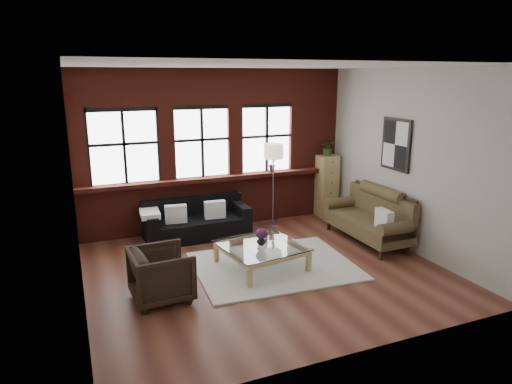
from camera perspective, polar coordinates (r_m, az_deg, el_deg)
name	(u,v)px	position (r m, az deg, el deg)	size (l,w,h in m)	color
floor	(264,269)	(7.52, 1.06, -9.66)	(5.50, 5.50, 0.00)	#5B2D21
ceiling	(265,66)	(6.87, 1.19, 15.53)	(5.50, 5.50, 0.00)	white
wall_back	(216,150)	(9.33, -5.07, 5.31)	(5.50, 5.50, 0.00)	#B6B4AA
wall_front	(360,219)	(4.91, 12.92, -3.34)	(5.50, 5.50, 0.00)	#B6B4AA
wall_left	(74,190)	(6.46, -21.85, 0.23)	(5.00, 5.00, 0.00)	#B6B4AA
wall_right	(408,161)	(8.49, 18.43, 3.72)	(5.00, 5.00, 0.00)	#B6B4AA
brick_backwall	(217,150)	(9.27, -4.96, 5.26)	(5.50, 0.12, 3.20)	maroon
sill_ledge	(218,178)	(9.29, -4.71, 1.76)	(5.50, 0.30, 0.08)	maroon
window_left	(124,148)	(8.89, -16.17, 5.33)	(1.38, 0.10, 1.50)	black
window_mid	(202,143)	(9.17, -6.79, 6.06)	(1.38, 0.10, 1.50)	black
window_right	(266,140)	(9.64, 1.28, 6.56)	(1.38, 0.10, 1.50)	black
wall_poster	(396,144)	(8.65, 17.12, 5.70)	(0.05, 0.74, 0.94)	black
shag_rug	(274,266)	(7.62, 2.27, -9.20)	(2.55, 2.00, 0.03)	beige
dark_sofa	(197,219)	(8.89, -7.38, -3.43)	(2.00, 0.81, 0.72)	black
pillow_a	(176,214)	(8.64, -9.98, -2.73)	(0.40, 0.14, 0.34)	white
pillow_b	(215,210)	(8.83, -5.16, -2.20)	(0.40, 0.14, 0.34)	white
vintage_settee	(367,215)	(8.81, 13.71, -2.83)	(0.86, 1.94, 1.04)	#4E3F24
pillow_settee	(384,219)	(8.28, 15.71, -3.30)	(0.14, 0.38, 0.34)	white
armchair	(161,274)	(6.58, -11.73, -10.06)	(0.80, 0.82, 0.75)	black
coffee_table	(261,256)	(7.52, 0.66, -8.06)	(1.21, 1.21, 0.41)	tan
vase	(261,240)	(7.41, 0.67, -6.07)	(0.15, 0.15, 0.15)	#B2B2B2
flowers	(261,234)	(7.37, 0.67, -5.24)	(0.18, 0.18, 0.18)	#521D55
drawer_chest	(326,186)	(10.27, 8.75, 0.80)	(0.42, 0.42, 1.36)	tan
potted_plant_top	(328,147)	(10.10, 8.94, 5.56)	(0.33, 0.28, 0.36)	#2D5923
floor_lamp	(273,181)	(9.51, 2.16, 1.39)	(0.40, 0.40, 1.85)	#A5A5A8
sill_plant	(273,164)	(9.65, 2.11, 3.51)	(0.18, 0.14, 0.33)	#521D55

